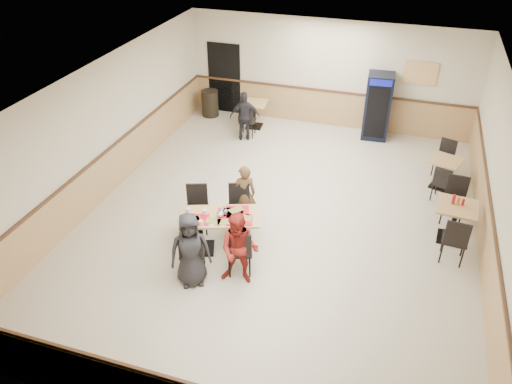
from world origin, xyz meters
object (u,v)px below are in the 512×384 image
(diner_woman_right, at_px, (239,249))
(side_table_far, at_px, (444,169))
(diner_man_opposite, at_px, (244,195))
(lone_diner, at_px, (245,116))
(diner_woman_left, at_px, (190,250))
(side_table_near, at_px, (455,217))
(back_table, at_px, (254,111))
(main_table, at_px, (220,227))
(pepsi_cooler, at_px, (378,106))
(trash_bin, at_px, (210,103))

(diner_woman_right, height_order, side_table_far, diner_woman_right)
(diner_man_opposite, bearing_deg, lone_diner, -99.76)
(diner_man_opposite, xyz_separation_m, lone_diner, (-1.23, 3.64, 0.01))
(diner_woman_right, bearing_deg, diner_woman_left, -166.18)
(diner_woman_left, xyz_separation_m, side_table_near, (4.42, 2.70, -0.19))
(diner_woman_right, bearing_deg, lone_diner, 102.17)
(back_table, bearing_deg, diner_woman_left, -81.85)
(main_table, bearing_deg, pepsi_cooler, 49.29)
(diner_woman_left, height_order, diner_woman_right, diner_woman_left)
(diner_man_opposite, distance_m, side_table_far, 4.76)
(diner_man_opposite, xyz_separation_m, trash_bin, (-2.73, 4.83, -0.28))
(main_table, xyz_separation_m, diner_woman_right, (0.65, -0.73, 0.19))
(diner_woman_left, xyz_separation_m, side_table_far, (4.22, 4.71, -0.25))
(diner_woman_left, distance_m, lone_diner, 5.74)
(diner_woman_left, height_order, side_table_far, diner_woman_left)
(diner_man_opposite, distance_m, trash_bin, 5.56)
(main_table, distance_m, side_table_near, 4.59)
(side_table_far, bearing_deg, pepsi_cooler, 129.32)
(side_table_far, bearing_deg, diner_woman_right, -127.67)
(pepsi_cooler, bearing_deg, diner_woman_left, -112.95)
(lone_diner, height_order, back_table, lone_diner)
(back_table, xyz_separation_m, pepsi_cooler, (3.37, 0.39, 0.41))
(diner_woman_left, bearing_deg, side_table_near, 1.79)
(diner_woman_left, distance_m, side_table_far, 6.33)
(diner_man_opposite, relative_size, side_table_near, 1.64)
(main_table, height_order, lone_diner, lone_diner)
(diner_woman_right, relative_size, diner_man_opposite, 1.07)
(diner_woman_left, distance_m, diner_man_opposite, 2.04)
(main_table, xyz_separation_m, pepsi_cooler, (2.28, 5.89, 0.37))
(side_table_far, bearing_deg, trash_bin, 162.17)
(side_table_near, relative_size, pepsi_cooler, 0.45)
(diner_woman_left, xyz_separation_m, back_table, (-0.93, 6.50, -0.23))
(main_table, bearing_deg, side_table_far, 22.78)
(main_table, height_order, trash_bin, main_table)
(pepsi_cooler, bearing_deg, side_table_near, -68.18)
(side_table_far, height_order, trash_bin, trash_bin)
(diner_woman_right, xyz_separation_m, diner_man_opposite, (-0.50, 1.74, -0.05))
(diner_woman_left, bearing_deg, diner_man_opposite, 52.03)
(lone_diner, distance_m, side_table_near, 6.12)
(diner_woman_left, bearing_deg, pepsi_cooler, 40.98)
(diner_woman_right, distance_m, pepsi_cooler, 6.82)
(back_table, relative_size, trash_bin, 0.97)
(main_table, distance_m, trash_bin, 6.39)
(diner_woman_right, distance_m, trash_bin, 7.33)
(lone_diner, relative_size, pepsi_cooler, 0.76)
(main_table, xyz_separation_m, trash_bin, (-2.58, 5.84, -0.14))
(side_table_near, height_order, back_table, side_table_near)
(pepsi_cooler, height_order, trash_bin, pepsi_cooler)
(main_table, bearing_deg, diner_man_opposite, 62.10)
(diner_woman_left, bearing_deg, diner_woman_right, -10.08)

